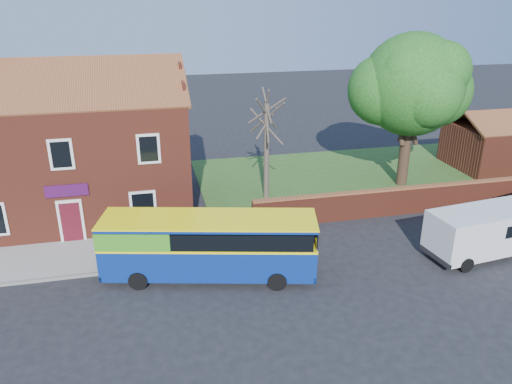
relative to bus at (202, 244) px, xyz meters
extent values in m
plane|color=black|center=(1.10, -2.90, -1.59)|extent=(120.00, 120.00, 0.00)
cube|color=gray|center=(-5.90, 2.85, -1.53)|extent=(18.00, 3.50, 0.12)
cube|color=slate|center=(-5.90, 1.10, -1.52)|extent=(18.00, 0.15, 0.14)
cube|color=#426B28|center=(14.10, 10.10, -1.57)|extent=(26.00, 12.00, 0.04)
cube|color=maroon|center=(-5.90, 8.60, 1.66)|extent=(12.00, 8.00, 6.50)
cube|color=brown|center=(-5.90, 6.60, 5.91)|extent=(12.30, 4.08, 2.16)
cube|color=brown|center=(-5.90, 10.60, 5.91)|extent=(12.30, 4.08, 2.16)
cube|color=black|center=(-5.90, 4.57, 3.01)|extent=(1.10, 0.06, 1.50)
cube|color=#4C0F19|center=(-5.90, 4.55, -0.49)|extent=(0.95, 0.04, 2.10)
cube|color=silver|center=(-5.90, 4.57, -0.44)|extent=(1.20, 0.06, 2.30)
cube|color=#3C0D3B|center=(-5.90, 4.54, 1.21)|extent=(2.00, 0.06, 0.60)
cube|color=maroon|center=(14.10, 4.10, -0.84)|extent=(22.00, 0.30, 1.50)
cube|color=brown|center=(14.10, 4.10, -0.04)|extent=(22.00, 0.38, 0.10)
cube|color=maroon|center=(23.10, 10.10, -0.09)|extent=(8.00, 5.00, 3.00)
cube|color=brown|center=(23.10, 11.35, 1.96)|extent=(8.20, 2.56, 1.24)
cube|color=navy|center=(0.28, -0.07, -0.55)|extent=(9.36, 4.33, 1.44)
cube|color=yellow|center=(0.28, -0.07, 0.18)|extent=(9.39, 4.35, 0.10)
cube|color=black|center=(0.28, -0.07, 0.61)|extent=(9.02, 4.26, 0.72)
cube|color=#409C22|center=(-2.63, 0.63, 0.61)|extent=(3.54, 2.97, 0.77)
cube|color=navy|center=(0.28, -0.07, 1.09)|extent=(9.36, 4.33, 0.14)
cube|color=yellow|center=(0.28, -0.07, 1.17)|extent=(9.41, 4.38, 0.06)
cylinder|color=black|center=(-2.79, -0.42, -1.18)|extent=(0.86, 0.46, 0.82)
cylinder|color=black|center=(-2.30, 1.64, -1.18)|extent=(0.86, 0.46, 0.82)
cylinder|color=black|center=(2.86, -1.77, -1.18)|extent=(0.86, 0.46, 0.82)
cylinder|color=black|center=(3.36, 0.28, -1.18)|extent=(0.86, 0.46, 0.82)
cube|color=silver|center=(13.00, -1.07, -0.27)|extent=(5.48, 2.73, 2.00)
cylinder|color=black|center=(11.45, -2.26, -1.24)|extent=(0.72, 0.30, 0.70)
cylinder|color=black|center=(11.21, -0.29, -1.24)|extent=(0.72, 0.30, 0.70)
cylinder|color=black|center=(14.55, 0.12, -1.24)|extent=(0.72, 0.30, 0.70)
cylinder|color=black|center=(13.91, 8.27, 0.39)|extent=(0.69, 0.69, 3.95)
sphere|color=#348028|center=(13.91, 8.27, 4.85)|extent=(6.18, 6.18, 6.18)
sphere|color=#348028|center=(15.71, 8.62, 4.34)|extent=(4.47, 4.47, 4.47)
sphere|color=#348028|center=(12.27, 8.79, 4.51)|extent=(4.29, 4.29, 4.29)
cylinder|color=#4C4238|center=(4.85, 8.13, 1.29)|extent=(0.33, 0.33, 5.75)
cylinder|color=#4C4238|center=(4.85, 8.13, 3.34)|extent=(0.34, 2.81, 2.26)
cylinder|color=#4C4238|center=(4.85, 8.13, 3.14)|extent=(1.46, 2.07, 2.07)
cylinder|color=#4C4238|center=(4.85, 8.13, 3.55)|extent=(2.35, 1.08, 2.29)
camera|label=1|loc=(-1.99, -19.04, 10.07)|focal=35.00mm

